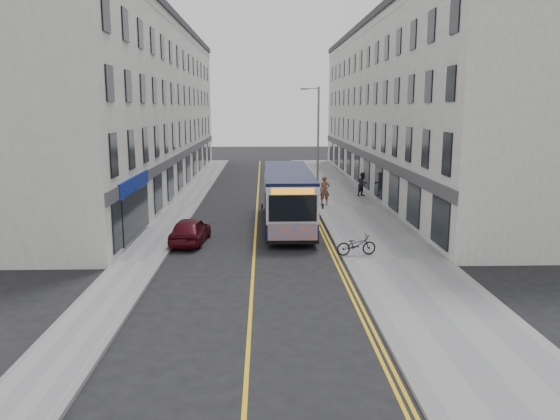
{
  "coord_description": "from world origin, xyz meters",
  "views": [
    {
      "loc": [
        0.46,
        -23.99,
        6.61
      ],
      "look_at": [
        1.26,
        2.57,
        1.6
      ],
      "focal_mm": 35.0,
      "sensor_mm": 36.0,
      "label": 1
    }
  ],
  "objects": [
    {
      "name": "kerb_east",
      "position": [
        4.0,
        12.0,
        0.07
      ],
      "size": [
        0.18,
        64.0,
        0.13
      ],
      "primitive_type": "cube",
      "color": "slate",
      "rests_on": "ground"
    },
    {
      "name": "pedestrian_far",
      "position": [
        7.81,
        15.86,
        1.01
      ],
      "size": [
        1.09,
        1.06,
        1.78
      ],
      "primitive_type": "imported",
      "rotation": [
        0.0,
        0.0,
        0.67
      ],
      "color": "black",
      "rests_on": "pavement_east"
    },
    {
      "name": "car_maroon",
      "position": [
        -3.18,
        2.34,
        0.65
      ],
      "size": [
        1.88,
        3.96,
        1.31
      ],
      "primitive_type": "imported",
      "rotation": [
        0.0,
        0.0,
        3.05
      ],
      "color": "#480C15",
      "rests_on": "ground"
    },
    {
      "name": "city_bus",
      "position": [
        1.79,
        6.16,
        1.74
      ],
      "size": [
        2.55,
        10.93,
        3.17
      ],
      "color": "black",
      "rests_on": "ground"
    },
    {
      "name": "road_dbl_yellow_outer",
      "position": [
        3.75,
        12.0,
        0.0
      ],
      "size": [
        0.1,
        64.0,
        0.01
      ],
      "primitive_type": "cube",
      "color": "gold",
      "rests_on": "ground"
    },
    {
      "name": "terrace_west",
      "position": [
        -9.0,
        21.0,
        6.5
      ],
      "size": [
        6.0,
        46.0,
        13.0
      ],
      "primitive_type": "cube",
      "color": "silver",
      "rests_on": "ground"
    },
    {
      "name": "road_dbl_yellow_inner",
      "position": [
        3.55,
        12.0,
        0.0
      ],
      "size": [
        0.1,
        64.0,
        0.01
      ],
      "primitive_type": "cube",
      "color": "gold",
      "rests_on": "ground"
    },
    {
      "name": "streetlamp",
      "position": [
        4.17,
        14.0,
        4.38
      ],
      "size": [
        1.32,
        0.18,
        8.0
      ],
      "color": "gray",
      "rests_on": "ground"
    },
    {
      "name": "bicycle",
      "position": [
        4.56,
        -0.56,
        0.59
      ],
      "size": [
        1.86,
        0.86,
        0.94
      ],
      "primitive_type": "imported",
      "rotation": [
        0.0,
        0.0,
        1.71
      ],
      "color": "black",
      "rests_on": "pavement_east"
    },
    {
      "name": "pavement_east",
      "position": [
        6.25,
        12.0,
        0.06
      ],
      "size": [
        4.5,
        64.0,
        0.12
      ],
      "primitive_type": "cube",
      "color": "gray",
      "rests_on": "ground"
    },
    {
      "name": "ground",
      "position": [
        0.0,
        0.0,
        0.0
      ],
      "size": [
        140.0,
        140.0,
        0.0
      ],
      "primitive_type": "plane",
      "color": "black",
      "rests_on": "ground"
    },
    {
      "name": "terrace_east",
      "position": [
        11.5,
        21.0,
        6.5
      ],
      "size": [
        6.0,
        46.0,
        13.0
      ],
      "primitive_type": "cube",
      "color": "white",
      "rests_on": "ground"
    },
    {
      "name": "car_white",
      "position": [
        2.3,
        23.22,
        0.76
      ],
      "size": [
        2.04,
        4.77,
        1.53
      ],
      "primitive_type": "imported",
      "rotation": [
        0.0,
        0.0,
        0.09
      ],
      "color": "white",
      "rests_on": "ground"
    },
    {
      "name": "pavement_west",
      "position": [
        -5.0,
        12.0,
        0.06
      ],
      "size": [
        2.0,
        64.0,
        0.12
      ],
      "primitive_type": "cube",
      "color": "gray",
      "rests_on": "ground"
    },
    {
      "name": "road_centre_line",
      "position": [
        0.0,
        12.0,
        0.0
      ],
      "size": [
        0.12,
        64.0,
        0.01
      ],
      "primitive_type": "cube",
      "color": "gold",
      "rests_on": "ground"
    },
    {
      "name": "pedestrian_near",
      "position": [
        4.58,
        12.37,
        1.08
      ],
      "size": [
        0.73,
        0.51,
        1.92
      ],
      "primitive_type": "imported",
      "rotation": [
        0.0,
        0.0,
        0.07
      ],
      "color": "brown",
      "rests_on": "pavement_east"
    },
    {
      "name": "kerb_west",
      "position": [
        -4.0,
        12.0,
        0.07
      ],
      "size": [
        0.18,
        64.0,
        0.13
      ],
      "primitive_type": "cube",
      "color": "slate",
      "rests_on": "ground"
    }
  ]
}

